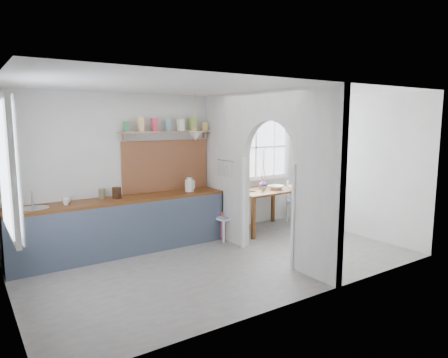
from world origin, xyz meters
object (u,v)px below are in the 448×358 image
dining_table (264,210)px  kettle (190,184)px  vase (263,184)px  chair_left (225,216)px  chair_right (299,203)px

dining_table → kettle: bearing=171.2°
kettle → vase: kettle is taller
dining_table → kettle: kettle is taller
chair_left → kettle: kettle is taller
chair_right → dining_table: bearing=101.8°
chair_right → vase: size_ratio=4.96×
chair_left → kettle: (-0.58, 0.27, 0.60)m
chair_right → vase: vase is taller
kettle → vase: 1.66m
chair_left → kettle: 0.88m
kettle → vase: size_ratio=1.38×
kettle → chair_left: bearing=-8.2°
vase → chair_right: bearing=-13.0°
kettle → vase: bearing=16.3°
dining_table → chair_left: 0.99m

